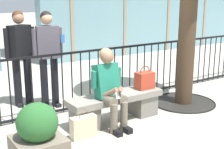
{
  "coord_description": "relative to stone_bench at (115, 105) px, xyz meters",
  "views": [
    {
      "loc": [
        -2.73,
        -4.0,
        2.0
      ],
      "look_at": [
        0.0,
        0.1,
        0.75
      ],
      "focal_mm": 51.5,
      "sensor_mm": 36.0,
      "label": 1
    }
  ],
  "objects": [
    {
      "name": "ground_plane",
      "position": [
        0.0,
        0.0,
        -0.27
      ],
      "size": [
        60.0,
        60.0,
        0.0
      ],
      "primitive_type": "plane",
      "color": "#A8A091"
    },
    {
      "name": "plaza_railing",
      "position": [
        0.0,
        0.81,
        0.26
      ],
      "size": [
        9.59,
        0.04,
        1.05
      ],
      "color": "black",
      "rests_on": "ground"
    },
    {
      "name": "bystander_at_railing",
      "position": [
        -0.6,
        1.22,
        0.73
      ],
      "size": [
        0.55,
        0.3,
        1.71
      ],
      "color": "black",
      "rests_on": "ground"
    },
    {
      "name": "handbag_on_bench",
      "position": [
        0.58,
        -0.01,
        0.32
      ],
      "size": [
        0.3,
        0.2,
        0.39
      ],
      "color": "#B23823",
      "rests_on": "stone_bench"
    },
    {
      "name": "bystander_further_back",
      "position": [
        -0.97,
        1.59,
        0.73
      ],
      "size": [
        0.55,
        0.36,
        1.71
      ],
      "color": "black",
      "rests_on": "ground"
    },
    {
      "name": "shopping_bag",
      "position": [
        -0.73,
        -0.27,
        -0.1
      ],
      "size": [
        0.37,
        0.14,
        0.43
      ],
      "color": "beige",
      "rests_on": "ground"
    },
    {
      "name": "seated_person_with_phone",
      "position": [
        -0.2,
        -0.13,
        0.38
      ],
      "size": [
        0.52,
        0.66,
        1.21
      ],
      "color": "#6B6051",
      "rests_on": "ground"
    },
    {
      "name": "stone_bench",
      "position": [
        0.0,
        0.0,
        0.0
      ],
      "size": [
        1.6,
        0.44,
        0.45
      ],
      "color": "gray",
      "rests_on": "ground"
    },
    {
      "name": "planter",
      "position": [
        -1.6,
        -0.83,
        0.12
      ],
      "size": [
        0.54,
        0.54,
        0.85
      ],
      "color": "#726656",
      "rests_on": "ground"
    }
  ]
}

